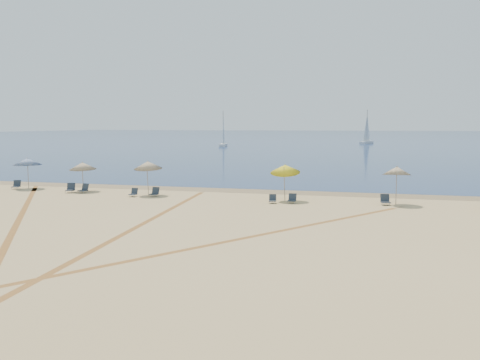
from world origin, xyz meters
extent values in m
plane|color=tan|center=(0.00, 0.00, 0.00)|extent=(160.00, 160.00, 0.00)
plane|color=#0C2151|center=(0.00, 225.00, 0.01)|extent=(500.00, 500.00, 0.00)
plane|color=olive|center=(0.00, 24.00, 0.00)|extent=(500.00, 500.00, 0.00)
cylinder|color=gray|center=(-18.34, 20.92, 1.19)|extent=(0.05, 0.05, 2.38)
cone|color=white|center=(-18.34, 20.92, 2.23)|extent=(2.27, 2.27, 0.55)
sphere|color=gray|center=(-18.34, 20.92, 2.53)|extent=(0.08, 0.08, 0.08)
cylinder|color=gray|center=(-12.99, 20.46, 1.08)|extent=(0.05, 0.16, 2.16)
cone|color=#F7E6C6|center=(-12.99, 20.51, 2.01)|extent=(2.11, 2.14, 0.66)
sphere|color=gray|center=(-12.99, 20.51, 2.31)|extent=(0.08, 0.08, 0.08)
cylinder|color=gray|center=(-7.03, 19.62, 1.21)|extent=(0.05, 0.28, 2.41)
cone|color=#F7E6C6|center=(-7.03, 19.72, 2.26)|extent=(2.12, 2.16, 0.75)
sphere|color=gray|center=(-7.03, 19.72, 2.56)|extent=(0.08, 0.08, 0.08)
cylinder|color=gray|center=(3.35, 19.26, 1.19)|extent=(0.05, 0.57, 2.39)
cone|color=yellow|center=(3.35, 19.48, 2.24)|extent=(2.06, 2.13, 0.97)
sphere|color=gray|center=(3.35, 19.48, 2.54)|extent=(0.08, 0.08, 0.08)
cylinder|color=gray|center=(10.76, 19.78, 1.19)|extent=(0.05, 0.27, 2.39)
cone|color=#F7E6C6|center=(10.76, 19.69, 2.24)|extent=(1.89, 1.93, 0.72)
sphere|color=gray|center=(10.76, 19.69, 2.54)|extent=(0.08, 0.08, 0.08)
cube|color=#1E252E|center=(-19.09, 20.32, 0.19)|extent=(0.73, 0.73, 0.05)
cube|color=#1E252E|center=(-19.17, 20.59, 0.44)|extent=(0.62, 0.38, 0.52)
cylinder|color=#A5A5AD|center=(-19.31, 20.04, 0.10)|extent=(0.03, 0.03, 0.19)
cylinder|color=#A5A5AD|center=(-18.87, 20.18, 0.10)|extent=(0.03, 0.03, 0.19)
cube|color=#1E252E|center=(-13.45, 19.38, 0.20)|extent=(0.77, 0.77, 0.06)
cube|color=#1E252E|center=(-13.54, 19.67, 0.47)|extent=(0.65, 0.40, 0.55)
cylinder|color=#A5A5AD|center=(-13.68, 19.08, 0.10)|extent=(0.03, 0.03, 0.20)
cylinder|color=#A5A5AD|center=(-13.22, 19.23, 0.10)|extent=(0.03, 0.03, 0.20)
cube|color=#1E252E|center=(-12.44, 19.53, 0.19)|extent=(0.69, 0.69, 0.05)
cube|color=#1E252E|center=(-12.38, 19.81, 0.45)|extent=(0.62, 0.33, 0.52)
cylinder|color=#A5A5AD|center=(-12.67, 19.36, 0.10)|extent=(0.03, 0.03, 0.19)
cylinder|color=#A5A5AD|center=(-12.21, 19.27, 0.10)|extent=(0.03, 0.03, 0.19)
cube|color=#1E252E|center=(-7.79, 18.66, 0.17)|extent=(0.56, 0.56, 0.05)
cube|color=#1E252E|center=(-7.76, 18.91, 0.39)|extent=(0.52, 0.24, 0.45)
cylinder|color=#A5A5AD|center=(-7.99, 18.49, 0.08)|extent=(0.02, 0.02, 0.17)
cylinder|color=#A5A5AD|center=(-7.59, 18.45, 0.08)|extent=(0.02, 0.02, 0.17)
cube|color=#1E252E|center=(-6.29, 19.08, 0.18)|extent=(0.59, 0.59, 0.05)
cube|color=#1E252E|center=(-6.27, 19.36, 0.42)|extent=(0.57, 0.24, 0.50)
cylinder|color=#A5A5AD|center=(-6.52, 18.90, 0.09)|extent=(0.02, 0.02, 0.18)
cylinder|color=#A5A5AD|center=(-6.07, 18.87, 0.09)|extent=(0.02, 0.02, 0.18)
cube|color=#1E252E|center=(2.74, 18.11, 0.16)|extent=(0.55, 0.55, 0.04)
cube|color=#1E252E|center=(2.71, 18.34, 0.37)|extent=(0.51, 0.24, 0.43)
cylinder|color=#A5A5AD|center=(2.55, 17.90, 0.08)|extent=(0.02, 0.02, 0.16)
cylinder|color=#A5A5AD|center=(2.94, 17.96, 0.08)|extent=(0.02, 0.02, 0.16)
cube|color=#1E252E|center=(4.00, 18.41, 0.17)|extent=(0.55, 0.55, 0.05)
cube|color=#1E252E|center=(4.01, 18.67, 0.40)|extent=(0.54, 0.22, 0.47)
cylinder|color=#A5A5AD|center=(3.79, 18.23, 0.09)|extent=(0.02, 0.02, 0.17)
cylinder|color=#A5A5AD|center=(4.21, 18.21, 0.09)|extent=(0.02, 0.02, 0.17)
cube|color=#1E252E|center=(10.09, 19.19, 0.19)|extent=(0.68, 0.68, 0.05)
cube|color=#1E252E|center=(10.04, 19.47, 0.44)|extent=(0.61, 0.32, 0.52)
cylinder|color=#A5A5AD|center=(9.87, 18.93, 0.09)|extent=(0.03, 0.03, 0.19)
cylinder|color=#A5A5AD|center=(10.32, 19.02, 0.09)|extent=(0.03, 0.03, 0.19)
cube|color=white|center=(8.17, 128.23, 0.35)|extent=(3.75, 6.37, 0.68)
cylinder|color=gray|center=(8.17, 128.23, 4.75)|extent=(0.14, 0.14, 9.06)
cube|color=white|center=(-25.23, 102.20, 0.32)|extent=(2.44, 5.90, 0.63)
cylinder|color=gray|center=(-25.23, 102.20, 4.38)|extent=(0.13, 0.13, 8.33)
plane|color=tan|center=(-2.55, 8.08, 0.00)|extent=(30.04, 30.04, 0.00)
plane|color=tan|center=(-2.63, 9.18, 0.00)|extent=(30.04, 30.04, 0.00)
plane|color=tan|center=(2.70, 6.41, 0.00)|extent=(38.91, 38.91, 0.00)
plane|color=tan|center=(3.32, 7.32, 0.00)|extent=(38.91, 38.91, 0.00)
plane|color=tan|center=(-11.38, 11.15, 0.00)|extent=(38.75, 38.75, 0.00)
plane|color=tan|center=(-11.98, 12.07, 0.00)|extent=(38.75, 38.75, 0.00)
camera|label=1|loc=(8.95, -14.96, 5.28)|focal=37.82mm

